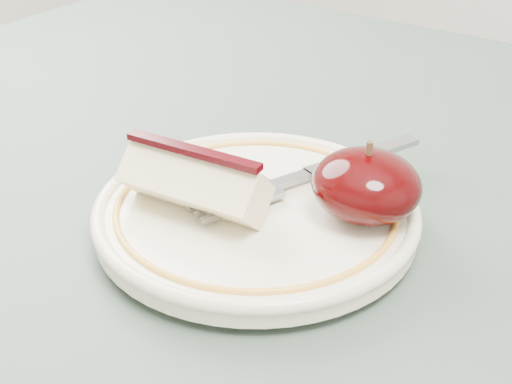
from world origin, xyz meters
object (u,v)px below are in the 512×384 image
Objects in this scene: fork at (306,175)px; table at (222,320)px; plate at (256,212)px; apple_half at (366,185)px.

table is at bearing 160.44° from fork.
fork reaches higher than plate.
table is 5.19× the size of fork.
table is 0.16m from apple_half.
plate is (0.03, -0.00, 0.10)m from table.
plate reaches higher than table.
plate is at bearing -169.63° from fork.
plate is 1.16× the size of fork.
plate is 3.05× the size of apple_half.
fork is at bearing 48.46° from table.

